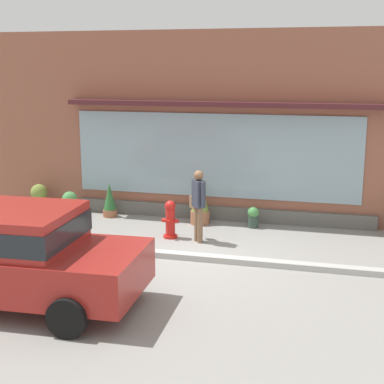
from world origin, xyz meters
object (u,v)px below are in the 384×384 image
object	(u,v)px
potted_plant_low_front	(200,202)
potted_plant_by_entrance	(253,217)
potted_plant_near_hydrant	(39,196)
pedestrian_with_handbag	(198,201)
potted_plant_corner_tall	(110,200)
fire_hydrant	(170,219)
potted_plant_trailing_edge	(70,203)
parked_car_red	(13,251)

from	to	relation	value
potted_plant_low_front	potted_plant_by_entrance	bearing A→B (deg)	0.16
potted_plant_near_hydrant	potted_plant_low_front	distance (m)	4.56
pedestrian_with_handbag	potted_plant_corner_tall	distance (m)	3.23
fire_hydrant	pedestrian_with_handbag	size ratio (longest dim) A/B	0.54
potted_plant_near_hydrant	potted_plant_trailing_edge	distance (m)	1.12
fire_hydrant	potted_plant_trailing_edge	world-z (taller)	fire_hydrant
potted_plant_by_entrance	fire_hydrant	bearing A→B (deg)	-142.36
pedestrian_with_handbag	potted_plant_corner_tall	bearing A→B (deg)	19.66
parked_car_red	potted_plant_by_entrance	world-z (taller)	parked_car_red
pedestrian_with_handbag	potted_plant_trailing_edge	xyz separation A→B (m)	(-3.79, 1.26, -0.58)
parked_car_red	potted_plant_near_hydrant	bearing A→B (deg)	113.50
potted_plant_near_hydrant	potted_plant_low_front	bearing A→B (deg)	-1.54
potted_plant_corner_tall	potted_plant_by_entrance	size ratio (longest dim) A/B	1.72
pedestrian_with_handbag	potted_plant_low_front	distance (m)	1.54
parked_car_red	potted_plant_by_entrance	size ratio (longest dim) A/B	8.07
potted_plant_trailing_edge	potted_plant_by_entrance	size ratio (longest dim) A/B	1.29
parked_car_red	potted_plant_corner_tall	world-z (taller)	parked_car_red
potted_plant_by_entrance	potted_plant_trailing_edge	bearing A→B (deg)	-177.69
pedestrian_with_handbag	potted_plant_by_entrance	xyz separation A→B (m)	(1.03, 1.46, -0.67)
potted_plant_low_front	potted_plant_by_entrance	world-z (taller)	potted_plant_low_front
potted_plant_low_front	potted_plant_by_entrance	distance (m)	1.38
potted_plant_near_hydrant	potted_plant_trailing_edge	world-z (taller)	potted_plant_near_hydrant
pedestrian_with_handbag	potted_plant_low_front	xyz separation A→B (m)	(-0.31, 1.46, -0.38)
parked_car_red	potted_plant_by_entrance	bearing A→B (deg)	58.14
pedestrian_with_handbag	potted_plant_corner_tall	world-z (taller)	pedestrian_with_handbag
potted_plant_corner_tall	potted_plant_by_entrance	distance (m)	3.82
pedestrian_with_handbag	potted_plant_near_hydrant	size ratio (longest dim) A/B	2.18
potted_plant_corner_tall	pedestrian_with_handbag	bearing A→B (deg)	-28.94
potted_plant_trailing_edge	potted_plant_by_entrance	bearing A→B (deg)	2.31
parked_car_red	potted_plant_near_hydrant	size ratio (longest dim) A/B	5.61
potted_plant_trailing_edge	pedestrian_with_handbag	bearing A→B (deg)	-18.42
fire_hydrant	potted_plant_by_entrance	world-z (taller)	fire_hydrant
potted_plant_near_hydrant	fire_hydrant	bearing A→B (deg)	-19.15
potted_plant_near_hydrant	potted_plant_corner_tall	size ratio (longest dim) A/B	0.84
parked_car_red	potted_plant_near_hydrant	distance (m)	6.33
potted_plant_by_entrance	pedestrian_with_handbag	bearing A→B (deg)	-125.26
pedestrian_with_handbag	potted_plant_near_hydrant	world-z (taller)	pedestrian_with_handbag
fire_hydrant	potted_plant_near_hydrant	distance (m)	4.42
potted_plant_low_front	potted_plant_by_entrance	xyz separation A→B (m)	(1.35, 0.00, -0.30)
potted_plant_corner_tall	potted_plant_by_entrance	bearing A→B (deg)	-1.22
pedestrian_with_handbag	potted_plant_low_front	world-z (taller)	pedestrian_with_handbag
potted_plant_by_entrance	potted_plant_low_front	bearing A→B (deg)	-179.84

